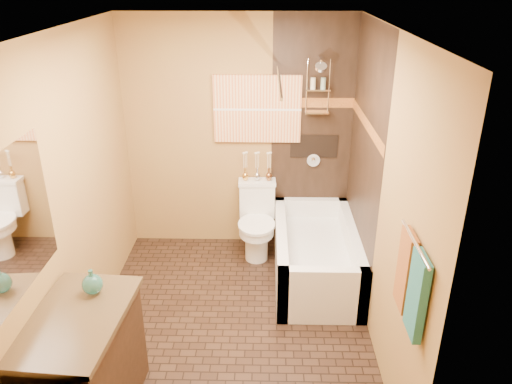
{
  "coord_description": "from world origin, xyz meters",
  "views": [
    {
      "loc": [
        0.29,
        -3.54,
        2.89
      ],
      "look_at": [
        0.21,
        0.4,
        1.1
      ],
      "focal_mm": 35.0,
      "sensor_mm": 36.0,
      "label": 1
    }
  ],
  "objects_px": {
    "bathtub": "(316,258)",
    "vanity": "(83,368)",
    "toilet": "(257,220)",
    "sunset_painting": "(257,109)"
  },
  "relations": [
    {
      "from": "vanity",
      "to": "sunset_painting",
      "type": "bearing_deg",
      "value": 70.0
    },
    {
      "from": "sunset_painting",
      "to": "bathtub",
      "type": "height_order",
      "value": "sunset_painting"
    },
    {
      "from": "bathtub",
      "to": "vanity",
      "type": "xyz_separation_m",
      "value": [
        -1.72,
        -1.75,
        0.21
      ]
    },
    {
      "from": "toilet",
      "to": "vanity",
      "type": "relative_size",
      "value": 0.78
    },
    {
      "from": "toilet",
      "to": "vanity",
      "type": "bearing_deg",
      "value": -118.79
    },
    {
      "from": "sunset_painting",
      "to": "toilet",
      "type": "xyz_separation_m",
      "value": [
        0.0,
        -0.26,
        -1.15
      ]
    },
    {
      "from": "sunset_painting",
      "to": "toilet",
      "type": "bearing_deg",
      "value": -90.0
    },
    {
      "from": "bathtub",
      "to": "vanity",
      "type": "height_order",
      "value": "vanity"
    },
    {
      "from": "bathtub",
      "to": "vanity",
      "type": "relative_size",
      "value": 1.49
    },
    {
      "from": "sunset_painting",
      "to": "toilet",
      "type": "relative_size",
      "value": 1.14
    }
  ]
}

